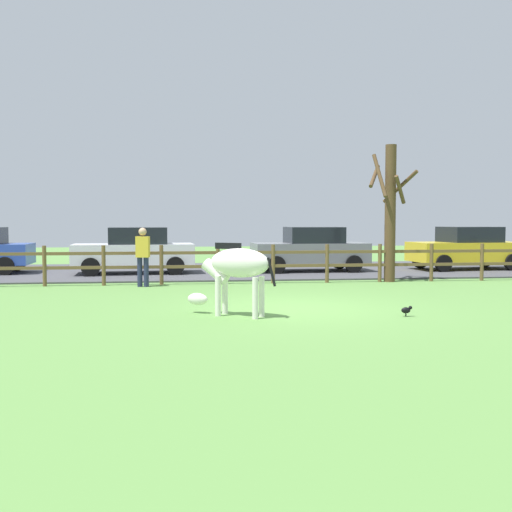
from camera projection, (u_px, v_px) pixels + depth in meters
ground_plane at (294, 308)px, 12.64m from camera, size 60.00×60.00×0.00m
parking_asphalt at (246, 270)px, 21.86m from camera, size 28.00×7.40×0.05m
paddock_fence at (246, 262)px, 17.50m from camera, size 21.13×0.11×1.14m
bare_tree at (390, 209)px, 18.00m from camera, size 1.59×1.35×4.09m
zebra at (236, 268)px, 11.53m from camera, size 1.69×1.26×1.41m
crow_on_grass at (406, 310)px, 11.53m from camera, size 0.22×0.10×0.20m
parked_car_grey at (311, 249)px, 21.24m from camera, size 4.06×2.00×1.56m
parked_car_white at (135, 250)px, 20.34m from camera, size 4.11×2.11×1.56m
parked_car_yellow at (466, 248)px, 22.05m from camera, size 4.13×2.16×1.56m
visitor_near_fence at (143, 254)px, 16.68m from camera, size 0.39×0.28×1.64m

